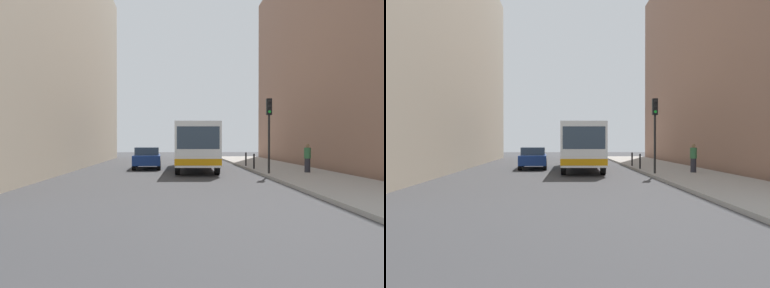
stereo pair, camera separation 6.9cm
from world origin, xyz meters
TOP-DOWN VIEW (x-y plane):
  - ground_plane at (0.00, 0.00)m, footprint 80.00×80.00m
  - sidewalk at (5.40, 0.00)m, footprint 4.40×40.00m
  - building_left at (-11.50, 4.00)m, footprint 7.00×32.00m
  - building_right at (11.50, 4.00)m, footprint 7.00×32.00m
  - bus at (-0.18, 2.93)m, footprint 2.90×11.10m
  - car_beside_bus at (-3.51, 3.74)m, footprint 2.00×4.47m
  - traffic_light at (3.55, -2.13)m, footprint 0.28×0.33m
  - bollard_near at (3.45, 1.26)m, footprint 0.11×0.11m
  - bollard_mid at (3.45, 3.95)m, footprint 0.11×0.11m
  - pedestrian_near_signal at (5.90, -1.57)m, footprint 0.38×0.38m

SIDE VIEW (x-z plane):
  - ground_plane at x=0.00m, z-range 0.00..0.00m
  - sidewalk at x=5.40m, z-range 0.00..0.15m
  - bollard_near at x=3.45m, z-range 0.15..1.10m
  - bollard_mid at x=3.45m, z-range 0.15..1.10m
  - car_beside_bus at x=-3.51m, z-range 0.04..1.52m
  - pedestrian_near_signal at x=5.90m, z-range 0.14..1.76m
  - bus at x=-0.18m, z-range 0.23..3.23m
  - traffic_light at x=3.55m, z-range 0.96..5.06m
  - building_left at x=-11.50m, z-range 0.00..16.75m
  - building_right at x=11.50m, z-range 0.00..17.21m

